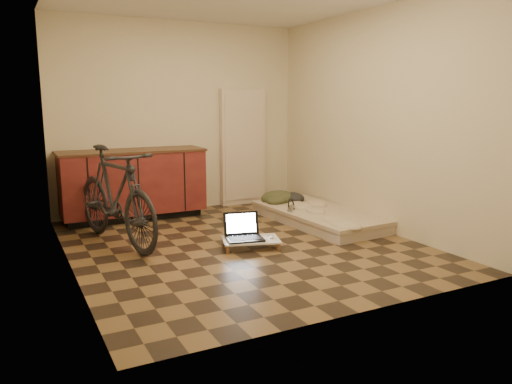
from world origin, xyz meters
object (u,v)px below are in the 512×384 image
laptop (244,234)px  lap_desk (251,240)px  futon (319,216)px  bicycle (115,191)px

laptop → lap_desk: bearing=-26.4°
futon → lap_desk: bearing=-158.3°
futon → lap_desk: (-1.27, -0.59, 0.00)m
bicycle → laptop: (1.16, -0.73, -0.43)m
bicycle → lap_desk: bearing=-46.2°
lap_desk → laptop: laptop is taller
futon → laptop: laptop is taller
lap_desk → laptop: bearing=158.9°
bicycle → futon: (2.50, -0.18, -0.50)m
bicycle → lap_desk: size_ratio=2.66×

